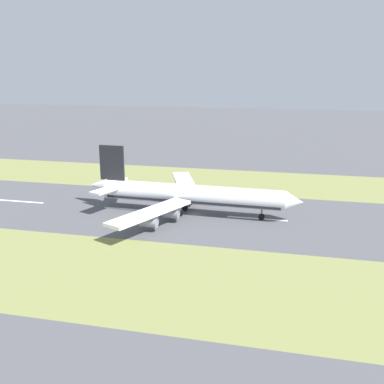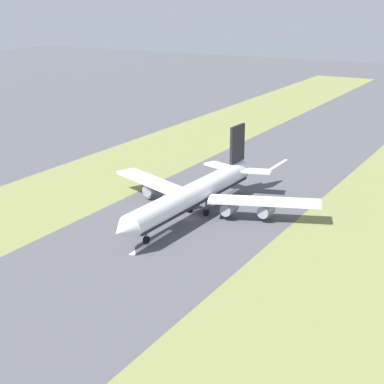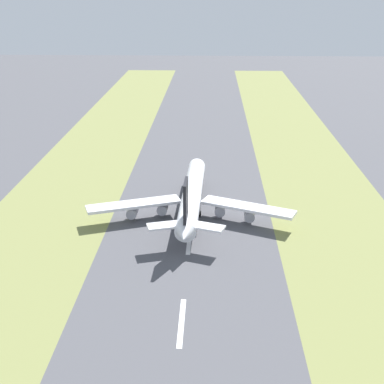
{
  "view_description": "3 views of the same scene",
  "coord_description": "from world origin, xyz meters",
  "views": [
    {
      "loc": [
        128.12,
        29.1,
        42.77
      ],
      "look_at": [
        0.07,
        -0.95,
        7.0
      ],
      "focal_mm": 42.0,
      "sensor_mm": 36.0,
      "label": 1
    },
    {
      "loc": [
        -77.54,
        138.96,
        57.68
      ],
      "look_at": [
        0.07,
        -0.95,
        7.0
      ],
      "focal_mm": 60.0,
      "sensor_mm": 36.0,
      "label": 2
    },
    {
      "loc": [
        5.88,
        -158.57,
        68.64
      ],
      "look_at": [
        0.07,
        -0.95,
        7.0
      ],
      "focal_mm": 50.0,
      "sensor_mm": 36.0,
      "label": 3
    }
  ],
  "objects": [
    {
      "name": "centreline_dash_far",
      "position": [
        0.0,
        19.05,
        0.01
      ],
      "size": [
        1.2,
        18.0,
        0.01
      ],
      "primitive_type": "cube",
      "color": "silver",
      "rests_on": "ground"
    },
    {
      "name": "centreline_dash_near",
      "position": [
        0.0,
        -60.95,
        0.01
      ],
      "size": [
        1.2,
        18.0,
        0.01
      ],
      "primitive_type": "cube",
      "color": "silver",
      "rests_on": "ground"
    },
    {
      "name": "airplane_main_jet",
      "position": [
        0.02,
        -2.85,
        6.02
      ],
      "size": [
        64.11,
        67.13,
        20.2
      ],
      "color": "white",
      "rests_on": "ground"
    },
    {
      "name": "ground_plane",
      "position": [
        0.0,
        0.0,
        0.0
      ],
      "size": [
        800.0,
        800.0,
        0.0
      ],
      "primitive_type": "plane",
      "color": "#4C4C51"
    },
    {
      "name": "centreline_dash_mid",
      "position": [
        0.0,
        -20.95,
        0.01
      ],
      "size": [
        1.2,
        18.0,
        0.01
      ],
      "primitive_type": "cube",
      "color": "silver",
      "rests_on": "ground"
    },
    {
      "name": "grass_median_east",
      "position": [
        45.0,
        0.0,
        0.0
      ],
      "size": [
        40.0,
        600.0,
        0.01
      ],
      "primitive_type": "cube",
      "color": "olive",
      "rests_on": "ground"
    },
    {
      "name": "grass_median_west",
      "position": [
        -45.0,
        0.0,
        0.0
      ],
      "size": [
        40.0,
        600.0,
        0.01
      ],
      "primitive_type": "cube",
      "color": "olive",
      "rests_on": "ground"
    }
  ]
}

